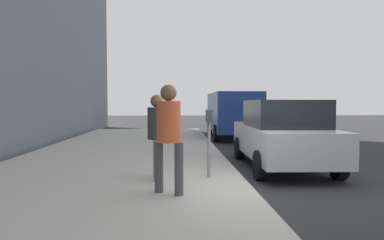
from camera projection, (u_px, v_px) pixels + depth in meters
ground_plane at (249, 191)px, 6.62m from camera, size 80.00×80.00×0.00m
sidewalk_slab at (92, 189)px, 6.46m from camera, size 28.00×6.00×0.15m
parking_meter at (209, 129)px, 7.06m from camera, size 0.36×0.12×1.41m
pedestrian_at_meter at (157, 130)px, 6.92m from camera, size 0.52×0.37×1.71m
pedestrian_bystander at (169, 129)px, 5.78m from camera, size 0.40×0.50×1.86m
parked_sedan_near at (282, 134)px, 8.87m from camera, size 4.44×2.06×1.77m
parked_van_far at (232, 112)px, 16.57m from camera, size 5.23×2.18×2.18m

